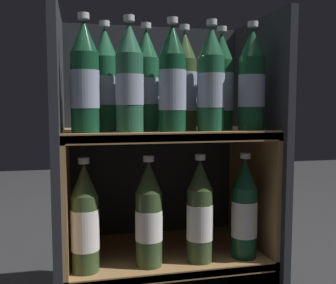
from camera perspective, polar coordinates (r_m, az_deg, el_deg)
The scene contains 18 objects.
fridge_back_wall at distance 1.26m, azimuth -2.23°, elevation -3.18°, with size 0.58×0.02×0.85m, color #23262B.
fridge_side_left at distance 1.07m, azimuth -15.46°, elevation -4.89°, with size 0.02×0.36×0.85m, color #23262B.
fridge_side_right at distance 1.18m, azimuth 12.85°, elevation -3.86°, with size 0.02×0.36×0.85m, color #23262B.
shelf_lower at distance 1.15m, azimuth -0.45°, elevation -17.37°, with size 0.54×0.32×0.21m.
shelf_upper at distance 1.09m, azimuth -0.49°, elevation -6.53°, with size 0.54×0.32×0.55m.
bottle_upper_front_0 at distance 0.95m, azimuth -12.00°, elevation 8.68°, with size 0.07×0.07×0.28m.
bottle_upper_front_1 at distance 0.96m, azimuth -5.61°, elevation 8.80°, with size 0.07×0.07×0.28m.
bottle_upper_front_2 at distance 0.98m, azimuth 0.74°, elevation 8.66°, with size 0.07×0.07×0.28m.
bottle_upper_front_3 at distance 1.01m, azimuth 6.28°, elevation 8.58°, with size 0.07×0.07×0.28m.
bottle_upper_front_4 at distance 1.05m, azimuth 12.05°, elevation 8.38°, with size 0.07×0.07×0.28m.
bottle_upper_back_0 at distance 1.03m, azimuth -9.09°, elevation 8.51°, with size 0.07×0.07×0.28m.
bottle_upper_back_1 at distance 1.04m, azimuth -3.17°, elevation 8.55°, with size 0.07×0.07×0.28m.
bottle_upper_back_2 at distance 1.07m, azimuth 2.38°, elevation 8.37°, with size 0.07×0.07×0.28m.
bottle_upper_back_3 at distance 1.10m, azimuth 7.71°, elevation 8.24°, with size 0.07×0.07×0.28m.
bottle_lower_front_0 at distance 0.99m, azimuth -11.98°, elevation -11.24°, with size 0.07×0.07×0.28m.
bottle_lower_front_1 at distance 1.00m, azimuth -2.80°, elevation -10.82°, with size 0.07×0.07×0.28m.
bottle_lower_front_2 at distance 1.03m, azimuth 4.64°, elevation -10.39°, with size 0.07×0.07×0.28m.
bottle_lower_front_3 at distance 1.08m, azimuth 11.01°, elevation -9.86°, with size 0.07×0.07×0.28m.
Camera 1 is at (-0.23, -0.89, 0.61)m, focal length 42.00 mm.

